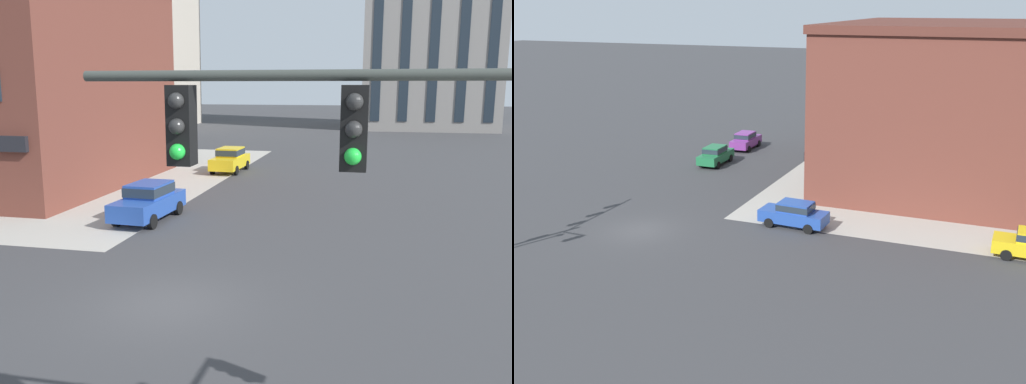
% 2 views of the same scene
% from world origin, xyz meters
% --- Properties ---
extents(ground_plane, '(320.00, 320.00, 0.00)m').
position_xyz_m(ground_plane, '(0.00, 0.00, 0.00)').
color(ground_plane, '#38383A').
extents(sidewalk_far_corner, '(32.00, 32.00, 0.02)m').
position_xyz_m(sidewalk_far_corner, '(-20.00, 20.00, 0.00)').
color(sidewalk_far_corner, '#A8A399').
rests_on(sidewalk_far_corner, ground).
extents(car_main_northbound_near, '(4.45, 2.00, 1.68)m').
position_xyz_m(car_main_northbound_near, '(-23.49, -3.10, 0.92)').
color(car_main_northbound_near, '#7A3389').
rests_on(car_main_northbound_near, ground).
extents(car_main_southbound_near, '(2.07, 4.49, 1.68)m').
position_xyz_m(car_main_southbound_near, '(-4.38, 8.92, 0.92)').
color(car_main_southbound_near, '#23479E').
rests_on(car_main_southbound_near, ground).
extents(car_main_southbound_far, '(4.45, 1.99, 1.68)m').
position_xyz_m(car_main_southbound_far, '(-16.85, -3.11, 0.92)').
color(car_main_southbound_far, '#1E6B3D').
rests_on(car_main_southbound_far, ground).
extents(storefront_block_near_corner, '(22.97, 17.05, 12.58)m').
position_xyz_m(storefront_block_near_corner, '(-20.26, 16.31, 6.30)').
color(storefront_block_near_corner, brown).
rests_on(storefront_block_near_corner, ground).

